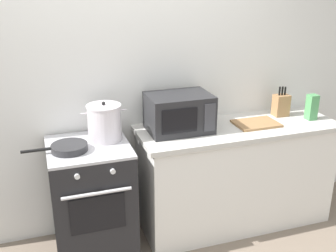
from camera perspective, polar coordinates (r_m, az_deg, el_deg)
The scene contains 10 objects.
back_wall at distance 3.39m, azimuth -1.52°, elevation 6.11°, with size 4.40×0.10×2.50m, color silver.
lower_cabinet_right at distance 3.60m, azimuth 9.52°, elevation -7.14°, with size 1.64×0.56×0.88m, color white.
countertop_right at distance 3.41m, azimuth 9.96°, elevation -0.29°, with size 1.70×0.60×0.04m, color beige.
stove at distance 3.23m, azimuth -10.66°, elevation -10.23°, with size 0.60×0.64×0.92m.
stock_pot at distance 3.07m, azimuth -8.94°, elevation 0.50°, with size 0.34×0.26×0.30m.
frying_pan at distance 2.96m, azimuth -13.85°, elevation -2.98°, with size 0.46×0.26×0.05m.
microwave at distance 3.21m, azimuth 1.58°, elevation 1.87°, with size 0.50×0.37×0.30m.
cutting_board at distance 3.46m, azimuth 12.34°, elevation 0.35°, with size 0.36×0.26×0.02m, color #997047.
knife_block at distance 3.71m, azimuth 15.65°, elevation 2.87°, with size 0.13×0.10×0.27m.
pasta_box at distance 3.68m, azimuth 19.62°, elevation 2.51°, with size 0.08×0.08×0.22m, color #4C9356.
Camera 1 is at (-0.65, -2.17, 2.10)m, focal length 43.21 mm.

